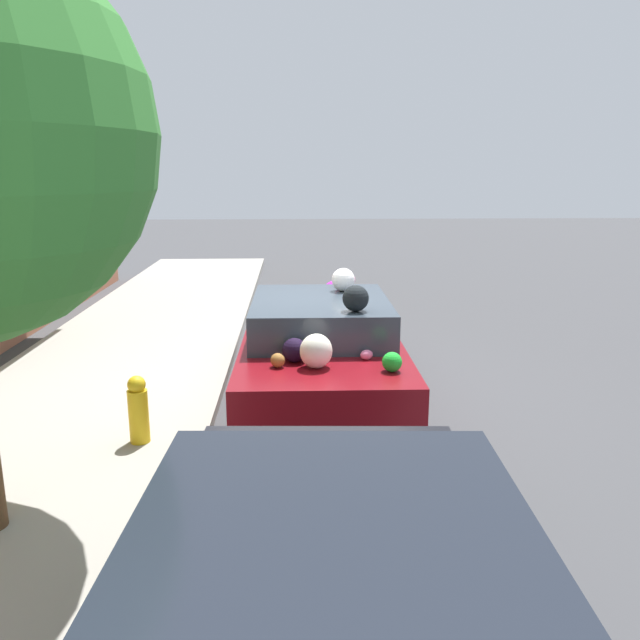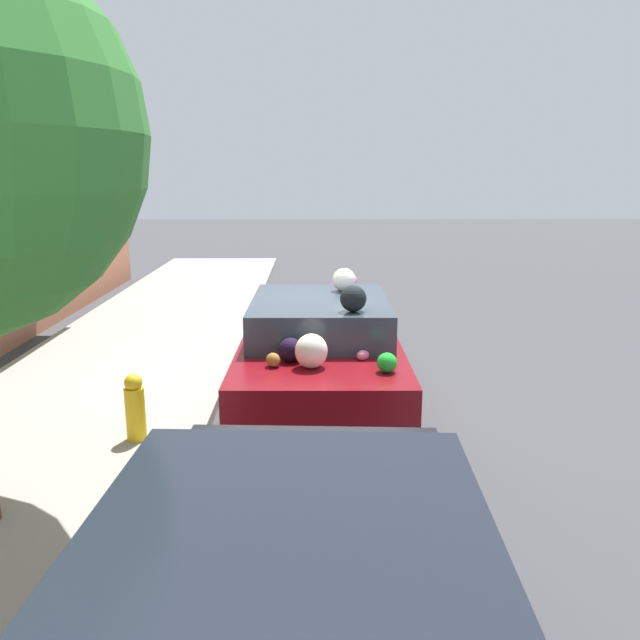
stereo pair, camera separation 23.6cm
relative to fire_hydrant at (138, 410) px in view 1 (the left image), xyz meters
name	(u,v)px [view 1 (the left image)]	position (x,y,z in m)	size (l,w,h in m)	color
ground_plane	(309,399)	(1.50, -1.75, -0.48)	(60.00, 60.00, 0.00)	#424244
sidewalk_curb	(92,397)	(1.50, 0.95, -0.41)	(24.00, 3.20, 0.14)	#9E998E
fire_hydrant	(138,410)	(0.00, 0.00, 0.00)	(0.20, 0.20, 0.70)	gold
art_car	(320,345)	(1.46, -1.89, 0.23)	(4.36, 1.89, 1.62)	maroon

